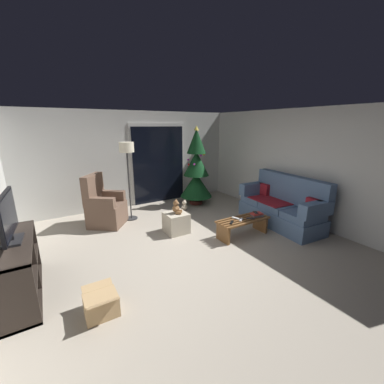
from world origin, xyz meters
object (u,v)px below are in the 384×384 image
(cardboard_box_open_near_shelf, at_px, (101,305))
(ottoman, at_px, (176,223))
(christmas_tree, at_px, (196,171))
(floor_lamp, at_px, (127,155))
(couch, at_px, (282,207))
(teddy_bear_chestnut, at_px, (176,208))
(remote_black, at_px, (232,222))
(teddy_bear_cream_by_tree, at_px, (184,206))
(coffee_table, at_px, (243,224))
(armchair, at_px, (104,207))
(television, at_px, (8,218))
(book_stack, at_px, (257,215))
(cell_phone, at_px, (256,212))
(remote_silver, at_px, (241,220))
(media_shelf, at_px, (16,273))
(remote_white, at_px, (236,218))
(remote_graphite, at_px, (250,218))

(cardboard_box_open_near_shelf, bearing_deg, ottoman, 41.16)
(christmas_tree, bearing_deg, floor_lamp, -174.72)
(couch, bearing_deg, teddy_bear_chestnut, 159.98)
(remote_black, relative_size, christmas_tree, 0.07)
(floor_lamp, height_order, teddy_bear_cream_by_tree, floor_lamp)
(couch, height_order, coffee_table, couch)
(armchair, xyz_separation_m, floor_lamp, (0.59, 0.04, 1.10))
(armchair, distance_m, television, 2.44)
(ottoman, bearing_deg, cardboard_box_open_near_shelf, -138.84)
(couch, height_order, teddy_bear_cream_by_tree, couch)
(television, height_order, cardboard_box_open_near_shelf, television)
(book_stack, xyz_separation_m, television, (-3.99, 0.18, 0.69))
(cell_phone, bearing_deg, remote_silver, -151.19)
(teddy_bear_chestnut, bearing_deg, coffee_table, -38.65)
(floor_lamp, distance_m, teddy_bear_cream_by_tree, 1.93)
(remote_silver, relative_size, armchair, 0.14)
(coffee_table, xyz_separation_m, armchair, (-2.20, 2.00, 0.16))
(television, bearing_deg, media_shelf, -122.84)
(television, bearing_deg, cell_phone, -2.24)
(remote_silver, relative_size, teddy_bear_cream_by_tree, 0.55)
(coffee_table, distance_m, cardboard_box_open_near_shelf, 2.95)
(media_shelf, height_order, teddy_bear_cream_by_tree, media_shelf)
(cardboard_box_open_near_shelf, bearing_deg, book_stack, 12.50)
(remote_black, xyz_separation_m, armchair, (-1.87, 2.05, 0.03))
(christmas_tree, bearing_deg, couch, -68.57)
(media_shelf, bearing_deg, cardboard_box_open_near_shelf, -45.26)
(couch, xyz_separation_m, remote_white, (-1.29, 0.06, -0.03))
(floor_lamp, bearing_deg, cell_phone, -46.48)
(remote_graphite, distance_m, cardboard_box_open_near_shelf, 3.05)
(remote_silver, xyz_separation_m, armchair, (-2.12, 2.04, 0.03))
(teddy_bear_cream_by_tree, bearing_deg, book_stack, -72.40)
(media_shelf, relative_size, cardboard_box_open_near_shelf, 3.15)
(remote_silver, relative_size, television, 0.19)
(teddy_bear_cream_by_tree, bearing_deg, remote_white, -85.38)
(remote_black, xyz_separation_m, book_stack, (0.67, 0.02, 0.02))
(armchair, xyz_separation_m, television, (-1.44, -1.85, 0.68))
(couch, relative_size, remote_white, 12.78)
(coffee_table, distance_m, cell_phone, 0.38)
(remote_graphite, relative_size, cardboard_box_open_near_shelf, 0.35)
(coffee_table, xyz_separation_m, cell_phone, (0.33, -0.00, 0.19))
(couch, relative_size, ottoman, 4.53)
(armchair, xyz_separation_m, ottoman, (1.16, -1.16, -0.19))
(remote_white, bearing_deg, remote_graphite, 129.05)
(remote_graphite, distance_m, media_shelf, 3.81)
(media_shelf, bearing_deg, remote_graphite, -2.62)
(coffee_table, relative_size, remote_black, 7.05)
(remote_black, relative_size, remote_graphite, 1.00)
(remote_graphite, bearing_deg, armchair, 81.65)
(armchair, bearing_deg, christmas_tree, 5.04)
(armchair, bearing_deg, remote_white, -42.68)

